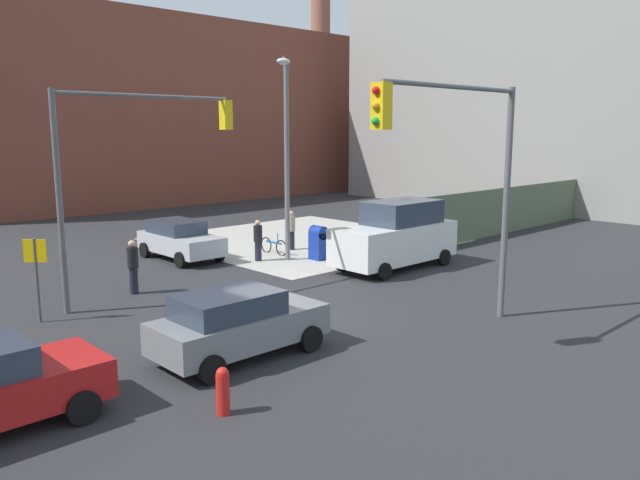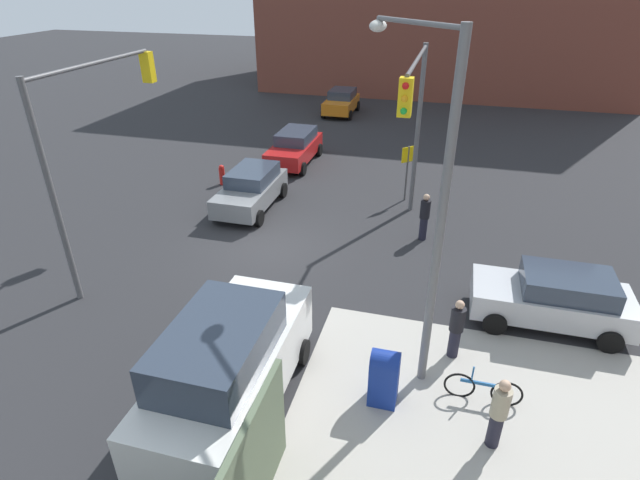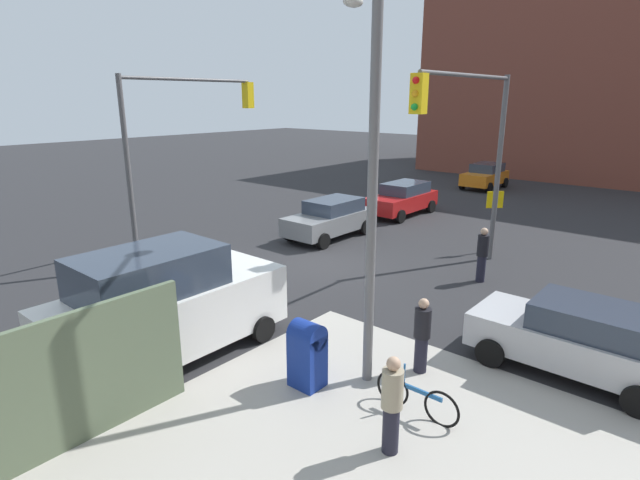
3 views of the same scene
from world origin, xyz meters
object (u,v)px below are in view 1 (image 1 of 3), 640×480
(traffic_signal_se_corner, at_px, (463,158))
(pedestrian_crossing, at_px, (291,230))
(hatchback_silver, at_px, (180,239))
(bicycle_leaning_on_fence, at_px, (274,246))
(traffic_signal_nw_corner, at_px, (134,152))
(smokestack, at_px, (320,91))
(fire_hydrant, at_px, (223,390))
(pedestrian_waiting, at_px, (133,266))
(hatchback_gray, at_px, (237,323))
(pedestrian_walking_north, at_px, (258,240))
(street_lamp_corner, at_px, (286,146))
(mailbox_blue, at_px, (318,242))
(van_white_delivery, at_px, (396,235))

(traffic_signal_se_corner, height_order, pedestrian_crossing, traffic_signal_se_corner)
(hatchback_silver, height_order, bicycle_leaning_on_fence, hatchback_silver)
(traffic_signal_se_corner, distance_m, hatchback_silver, 14.09)
(traffic_signal_nw_corner, bearing_deg, pedestrian_crossing, 18.05)
(smokestack, relative_size, fire_hydrant, 19.05)
(smokestack, bearing_deg, pedestrian_waiting, -142.34)
(traffic_signal_nw_corner, xyz_separation_m, bicycle_leaning_on_fence, (7.70, 2.70, -4.33))
(hatchback_gray, relative_size, pedestrian_walking_north, 2.47)
(street_lamp_corner, height_order, hatchback_silver, street_lamp_corner)
(smokestack, relative_size, traffic_signal_se_corner, 2.76)
(traffic_signal_nw_corner, height_order, pedestrian_walking_north, traffic_signal_nw_corner)
(mailbox_blue, relative_size, hatchback_gray, 0.34)
(mailbox_blue, distance_m, pedestrian_walking_north, 2.50)
(hatchback_silver, xyz_separation_m, hatchback_gray, (-5.06, -10.99, 0.00))
(fire_hydrant, height_order, hatchback_gray, hatchback_gray)
(pedestrian_crossing, xyz_separation_m, pedestrian_walking_north, (-2.60, -0.90, -0.04))
(street_lamp_corner, xyz_separation_m, hatchback_gray, (-7.93, -7.45, -3.86))
(hatchback_silver, bearing_deg, traffic_signal_nw_corner, -132.45)
(fire_hydrant, distance_m, pedestrian_waiting, 9.88)
(traffic_signal_nw_corner, xyz_separation_m, street_lamp_corner, (7.05, 1.03, 0.03))
(pedestrian_crossing, bearing_deg, mailbox_blue, -78.27)
(pedestrian_crossing, bearing_deg, traffic_signal_nw_corner, -136.19)
(pedestrian_crossing, distance_m, pedestrian_walking_north, 2.75)
(pedestrian_waiting, bearing_deg, fire_hydrant, 106.05)
(pedestrian_crossing, relative_size, bicycle_leaning_on_fence, 1.01)
(traffic_signal_nw_corner, xyz_separation_m, hatchback_silver, (4.18, 4.57, -3.83))
(street_lamp_corner, xyz_separation_m, pedestrian_crossing, (1.85, 1.87, -3.77))
(smokestack, bearing_deg, pedestrian_walking_north, -137.82)
(hatchback_silver, bearing_deg, street_lamp_corner, -50.95)
(street_lamp_corner, xyz_separation_m, bicycle_leaning_on_fence, (0.65, 1.67, -4.35))
(smokestack, xyz_separation_m, hatchback_silver, (-28.05, -20.93, -8.11))
(pedestrian_walking_north, xyz_separation_m, bicycle_leaning_on_fence, (1.40, 0.70, -0.54))
(van_white_delivery, bearing_deg, smokestack, 51.09)
(traffic_signal_nw_corner, bearing_deg, bicycle_leaning_on_fence, 19.31)
(bicycle_leaning_on_fence, bearing_deg, mailbox_blue, -74.72)
(van_white_delivery, distance_m, pedestrian_walking_north, 5.68)
(smokestack, relative_size, street_lamp_corner, 2.24)
(fire_hydrant, bearing_deg, pedestrian_waiting, 72.30)
(fire_hydrant, relative_size, pedestrian_crossing, 0.53)
(smokestack, height_order, hatchback_gray, smokestack)
(van_white_delivery, xyz_separation_m, pedestrian_walking_north, (-3.17, 4.70, -0.39))
(pedestrian_walking_north, bearing_deg, traffic_signal_se_corner, -178.39)
(pedestrian_waiting, xyz_separation_m, pedestrian_walking_north, (6.20, 1.30, -0.05))
(traffic_signal_se_corner, xyz_separation_m, pedestrian_walking_north, (1.91, 11.00, -3.76))
(street_lamp_corner, distance_m, pedestrian_walking_north, 4.00)
(traffic_signal_nw_corner, bearing_deg, smokestack, 38.35)
(traffic_signal_se_corner, distance_m, fire_hydrant, 8.40)
(van_white_delivery, relative_size, pedestrian_waiting, 3.01)
(pedestrian_crossing, bearing_deg, hatchback_silver, -173.69)
(traffic_signal_se_corner, distance_m, van_white_delivery, 8.77)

